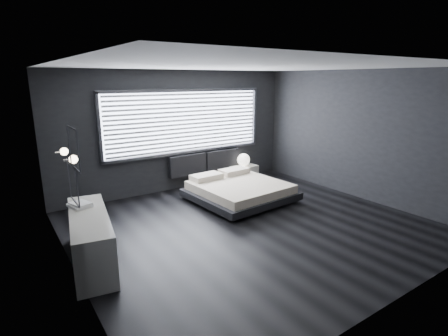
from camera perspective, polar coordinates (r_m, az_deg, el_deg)
room at (r=6.07m, az=4.53°, el=2.92°), size 6.04×6.00×2.80m
window at (r=8.38m, az=-6.04°, el=7.51°), size 4.14×0.09×1.52m
headboard at (r=8.73m, az=-3.07°, el=0.91°), size 1.96×0.16×0.52m
sconce_near at (r=4.86m, az=-23.42°, el=1.30°), size 0.18×0.11×0.11m
sconce_far at (r=5.44m, az=-24.67°, el=2.46°), size 0.18×0.11×0.11m
wall_art_upper at (r=4.22m, az=-23.35°, el=2.94°), size 0.01×0.48×0.48m
wall_art_lower at (r=4.57m, az=-23.40°, el=-2.35°), size 0.01×0.48×0.48m
bed at (r=7.69m, az=2.45°, el=-3.54°), size 2.09×2.01×0.51m
nightstand at (r=9.24m, az=3.06°, el=-0.75°), size 0.73×0.64×0.39m
orb_lamp at (r=9.10m, az=3.21°, el=1.34°), size 0.33×0.33×0.33m
dresser at (r=5.48m, az=-20.89°, el=-10.72°), size 0.82×1.89×0.73m
book_stack at (r=5.70m, az=-22.45°, el=-5.56°), size 0.33×0.39×0.07m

